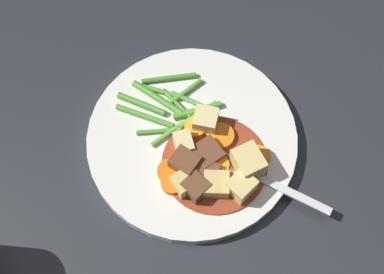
# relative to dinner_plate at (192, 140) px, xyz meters

# --- Properties ---
(ground_plane) EXTENTS (3.00, 3.00, 0.00)m
(ground_plane) POSITION_rel_dinner_plate_xyz_m (0.00, 0.00, -0.01)
(ground_plane) COLOR #26282D
(dinner_plate) EXTENTS (0.27, 0.27, 0.02)m
(dinner_plate) POSITION_rel_dinner_plate_xyz_m (0.00, 0.00, 0.00)
(dinner_plate) COLOR white
(dinner_plate) RESTS_ON ground_plane
(stew_sauce) EXTENTS (0.13, 0.13, 0.00)m
(stew_sauce) POSITION_rel_dinner_plate_xyz_m (0.05, 0.01, 0.01)
(stew_sauce) COLOR #93381E
(stew_sauce) RESTS_ON dinner_plate
(carrot_slice_0) EXTENTS (0.03, 0.03, 0.01)m
(carrot_slice_0) POSITION_rel_dinner_plate_xyz_m (0.03, -0.04, 0.01)
(carrot_slice_0) COLOR orange
(carrot_slice_0) RESTS_ON dinner_plate
(carrot_slice_1) EXTENTS (0.03, 0.03, 0.01)m
(carrot_slice_1) POSITION_rel_dinner_plate_xyz_m (0.03, -0.01, 0.01)
(carrot_slice_1) COLOR orange
(carrot_slice_1) RESTS_ON dinner_plate
(carrot_slice_2) EXTENTS (0.03, 0.03, 0.01)m
(carrot_slice_2) POSITION_rel_dinner_plate_xyz_m (0.05, -0.05, 0.01)
(carrot_slice_2) COLOR orange
(carrot_slice_2) RESTS_ON dinner_plate
(carrot_slice_3) EXTENTS (0.05, 0.05, 0.01)m
(carrot_slice_3) POSITION_rel_dinner_plate_xyz_m (0.02, 0.03, 0.01)
(carrot_slice_3) COLOR orange
(carrot_slice_3) RESTS_ON dinner_plate
(carrot_slice_4) EXTENTS (0.04, 0.04, 0.01)m
(carrot_slice_4) POSITION_rel_dinner_plate_xyz_m (0.06, 0.07, 0.01)
(carrot_slice_4) COLOR orange
(carrot_slice_4) RESTS_ON dinner_plate
(carrot_slice_5) EXTENTS (0.04, 0.04, 0.01)m
(carrot_slice_5) POSITION_rel_dinner_plate_xyz_m (-0.01, 0.01, 0.01)
(carrot_slice_5) COLOR orange
(carrot_slice_5) RESTS_ON dinner_plate
(carrot_slice_6) EXTENTS (0.04, 0.04, 0.01)m
(carrot_slice_6) POSITION_rel_dinner_plate_xyz_m (0.05, 0.01, 0.01)
(carrot_slice_6) COLOR orange
(carrot_slice_6) RESTS_ON dinner_plate
(potato_chunk_0) EXTENTS (0.04, 0.03, 0.03)m
(potato_chunk_0) POSITION_rel_dinner_plate_xyz_m (0.07, 0.05, 0.03)
(potato_chunk_0) COLOR #E5CC7A
(potato_chunk_0) RESTS_ON dinner_plate
(potato_chunk_1) EXTENTS (0.04, 0.04, 0.03)m
(potato_chunk_1) POSITION_rel_dinner_plate_xyz_m (0.09, 0.03, 0.02)
(potato_chunk_1) COLOR #E5CC7A
(potato_chunk_1) RESTS_ON dinner_plate
(potato_chunk_2) EXTENTS (0.03, 0.03, 0.02)m
(potato_chunk_2) POSITION_rel_dinner_plate_xyz_m (0.01, -0.02, 0.02)
(potato_chunk_2) COLOR #EAD68C
(potato_chunk_2) RESTS_ON dinner_plate
(potato_chunk_3) EXTENTS (0.03, 0.03, 0.02)m
(potato_chunk_3) POSITION_rel_dinner_plate_xyz_m (0.06, -0.03, 0.02)
(potato_chunk_3) COLOR #DBBC6B
(potato_chunk_3) RESTS_ON dinner_plate
(potato_chunk_4) EXTENTS (0.04, 0.04, 0.02)m
(potato_chunk_4) POSITION_rel_dinner_plate_xyz_m (0.08, 0.00, 0.02)
(potato_chunk_4) COLOR #DBBC6B
(potato_chunk_4) RESTS_ON dinner_plate
(potato_chunk_5) EXTENTS (0.04, 0.04, 0.03)m
(potato_chunk_5) POSITION_rel_dinner_plate_xyz_m (-0.01, 0.02, 0.02)
(potato_chunk_5) COLOR #EAD68C
(potato_chunk_5) RESTS_ON dinner_plate
(meat_chunk_0) EXTENTS (0.04, 0.04, 0.03)m
(meat_chunk_0) POSITION_rel_dinner_plate_xyz_m (0.03, -0.02, 0.02)
(meat_chunk_0) COLOR brown
(meat_chunk_0) RESTS_ON dinner_plate
(meat_chunk_1) EXTENTS (0.04, 0.04, 0.02)m
(meat_chunk_1) POSITION_rel_dinner_plate_xyz_m (0.03, 0.01, 0.02)
(meat_chunk_1) COLOR brown
(meat_chunk_1) RESTS_ON dinner_plate
(meat_chunk_2) EXTENTS (0.04, 0.04, 0.02)m
(meat_chunk_2) POSITION_rel_dinner_plate_xyz_m (0.07, -0.02, 0.02)
(meat_chunk_2) COLOR brown
(meat_chunk_2) RESTS_ON dinner_plate
(meat_chunk_3) EXTENTS (0.04, 0.04, 0.02)m
(meat_chunk_3) POSITION_rel_dinner_plate_xyz_m (0.06, -0.01, 0.02)
(meat_chunk_3) COLOR brown
(meat_chunk_3) RESTS_ON dinner_plate
(green_bean_0) EXTENTS (0.06, 0.06, 0.01)m
(green_bean_0) POSITION_rel_dinner_plate_xyz_m (-0.05, -0.05, 0.01)
(green_bean_0) COLOR #599E38
(green_bean_0) RESTS_ON dinner_plate
(green_bean_1) EXTENTS (0.05, 0.06, 0.01)m
(green_bean_1) POSITION_rel_dinner_plate_xyz_m (-0.08, -0.01, 0.01)
(green_bean_1) COLOR #599E38
(green_bean_1) RESTS_ON dinner_plate
(green_bean_2) EXTENTS (0.06, 0.05, 0.01)m
(green_bean_2) POSITION_rel_dinner_plate_xyz_m (-0.07, -0.04, 0.01)
(green_bean_2) COLOR #599E38
(green_bean_2) RESTS_ON dinner_plate
(green_bean_3) EXTENTS (0.03, 0.06, 0.01)m
(green_bean_3) POSITION_rel_dinner_plate_xyz_m (-0.02, 0.03, 0.01)
(green_bean_3) COLOR #66AD42
(green_bean_3) RESTS_ON dinner_plate
(green_bean_4) EXTENTS (0.02, 0.07, 0.01)m
(green_bean_4) POSITION_rel_dinner_plate_xyz_m (-0.03, 0.02, 0.01)
(green_bean_4) COLOR #599E38
(green_bean_4) RESTS_ON dinner_plate
(green_bean_5) EXTENTS (0.02, 0.06, 0.01)m
(green_bean_5) POSITION_rel_dinner_plate_xyz_m (-0.02, -0.04, 0.01)
(green_bean_5) COLOR #599E38
(green_bean_5) RESTS_ON dinner_plate
(green_bean_6) EXTENTS (0.02, 0.06, 0.01)m
(green_bean_6) POSITION_rel_dinner_plate_xyz_m (-0.06, 0.02, 0.01)
(green_bean_6) COLOR #66AD42
(green_bean_6) RESTS_ON dinner_plate
(green_bean_7) EXTENTS (0.02, 0.06, 0.01)m
(green_bean_7) POSITION_rel_dinner_plate_xyz_m (-0.03, 0.02, 0.01)
(green_bean_7) COLOR #66AD42
(green_bean_7) RESTS_ON dinner_plate
(green_bean_8) EXTENTS (0.05, 0.04, 0.01)m
(green_bean_8) POSITION_rel_dinner_plate_xyz_m (-0.05, 0.02, 0.01)
(green_bean_8) COLOR #66AD42
(green_bean_8) RESTS_ON dinner_plate
(green_bean_9) EXTENTS (0.05, 0.02, 0.01)m
(green_bean_9) POSITION_rel_dinner_plate_xyz_m (-0.05, 0.00, 0.01)
(green_bean_9) COLOR #4C8E33
(green_bean_9) RESTS_ON dinner_plate
(green_bean_10) EXTENTS (0.03, 0.07, 0.01)m
(green_bean_10) POSITION_rel_dinner_plate_xyz_m (-0.09, 0.01, 0.01)
(green_bean_10) COLOR #4C8E33
(green_bean_10) RESTS_ON dinner_plate
(green_bean_11) EXTENTS (0.02, 0.05, 0.01)m
(green_bean_11) POSITION_rel_dinner_plate_xyz_m (-0.01, -0.03, 0.01)
(green_bean_11) COLOR #66AD42
(green_bean_11) RESTS_ON dinner_plate
(green_bean_12) EXTENTS (0.07, 0.05, 0.01)m
(green_bean_12) POSITION_rel_dinner_plate_xyz_m (-0.07, -0.02, 0.01)
(green_bean_12) COLOR #599E38
(green_bean_12) RESTS_ON dinner_plate
(fork) EXTENTS (0.15, 0.12, 0.00)m
(fork) POSITION_rel_dinner_plate_xyz_m (0.09, 0.06, 0.01)
(fork) COLOR silver
(fork) RESTS_ON dinner_plate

